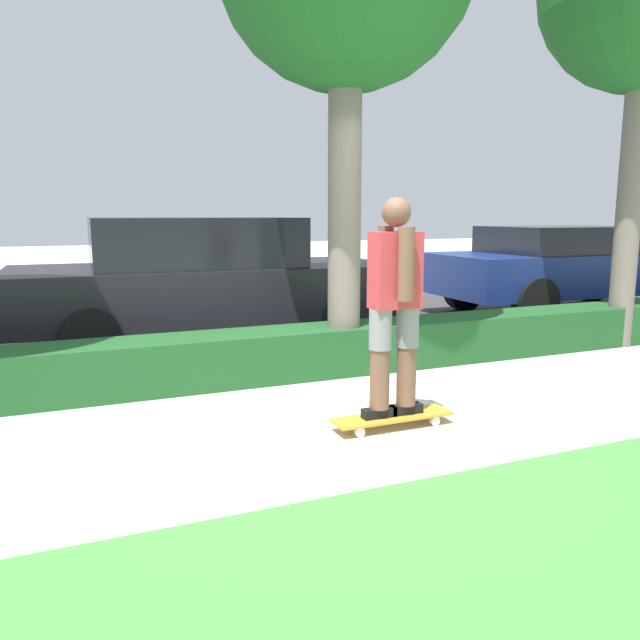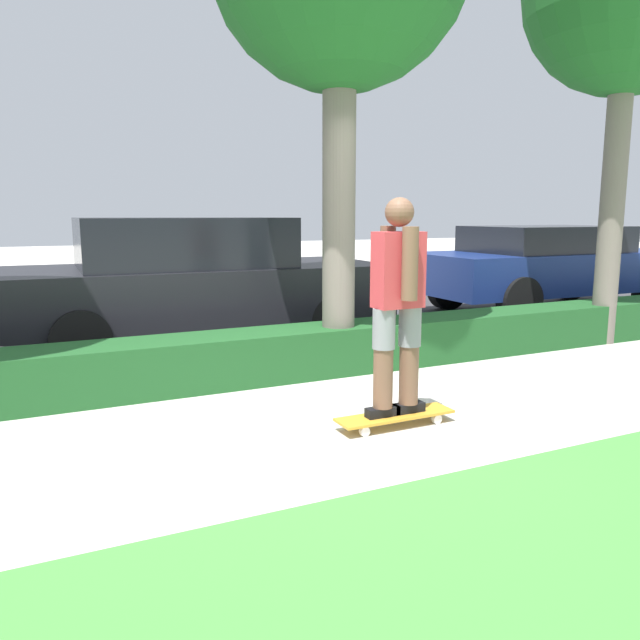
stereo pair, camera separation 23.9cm
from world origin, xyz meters
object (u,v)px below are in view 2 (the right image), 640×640
at_px(skater_person, 398,302).
at_px(parked_car_middle, 192,279).
at_px(parked_car_rear, 548,265).
at_px(skateboard, 395,416).

height_order(skater_person, parked_car_middle, skater_person).
relative_size(parked_car_middle, parked_car_rear, 1.02).
relative_size(skateboard, skater_person, 0.58).
bearing_deg(parked_car_middle, parked_car_rear, 1.81).
height_order(skater_person, parked_car_rear, skater_person).
distance_m(skateboard, parked_car_rear, 6.56).
xyz_separation_m(skateboard, parked_car_rear, (5.34, 3.76, 0.68)).
bearing_deg(skateboard, parked_car_middle, 98.51).
relative_size(skateboard, parked_car_middle, 0.20).
height_order(skateboard, skater_person, skater_person).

